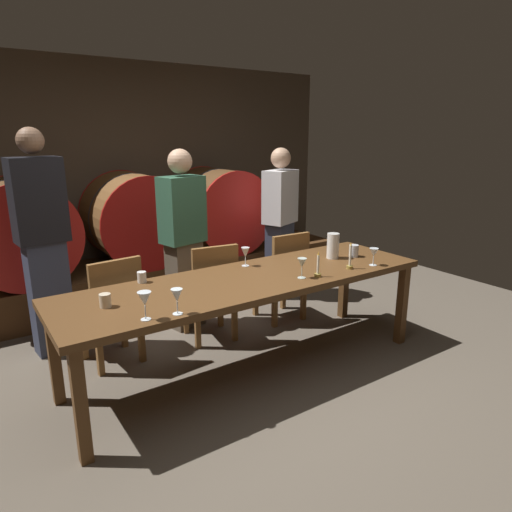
{
  "coord_description": "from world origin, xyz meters",
  "views": [
    {
      "loc": [
        -1.6,
        -2.51,
        1.79
      ],
      "look_at": [
        0.24,
        0.21,
        0.89
      ],
      "focal_mm": 31.79,
      "sensor_mm": 36.0,
      "label": 1
    }
  ],
  "objects_px": {
    "guest_left": "(43,242)",
    "guest_right": "(280,222)",
    "candle_left": "(318,270)",
    "cup_left": "(105,301)",
    "pitcher": "(333,246)",
    "wine_barrel_right": "(219,210)",
    "candle_right": "(350,261)",
    "wine_glass_center": "(245,253)",
    "wine_barrel_center": "(135,219)",
    "cup_center": "(142,277)",
    "guest_center": "(183,239)",
    "wine_glass_right": "(302,264)",
    "cup_right": "(354,251)",
    "wine_glass_far_right": "(374,253)",
    "wine_barrel_left": "(20,231)",
    "wine_glass_left": "(177,296)",
    "dining_table": "(250,286)",
    "chair_left": "(113,306)",
    "chair_right": "(284,272)",
    "wine_glass_far_left": "(145,299)"
  },
  "relations": [
    {
      "from": "pitcher",
      "to": "wine_glass_center",
      "type": "height_order",
      "value": "pitcher"
    },
    {
      "from": "chair_left",
      "to": "wine_glass_far_right",
      "type": "xyz_separation_m",
      "value": [
        1.83,
        -0.96,
        0.36
      ]
    },
    {
      "from": "wine_barrel_right",
      "to": "wine_glass_far_right",
      "type": "xyz_separation_m",
      "value": [
        0.08,
        -2.36,
        -0.03
      ]
    },
    {
      "from": "chair_left",
      "to": "chair_right",
      "type": "height_order",
      "value": "same"
    },
    {
      "from": "guest_left",
      "to": "guest_right",
      "type": "distance_m",
      "value": 2.38
    },
    {
      "from": "guest_left",
      "to": "wine_glass_far_right",
      "type": "relative_size",
      "value": 12.81
    },
    {
      "from": "wine_glass_center",
      "to": "cup_center",
      "type": "relative_size",
      "value": 1.95
    },
    {
      "from": "cup_left",
      "to": "cup_center",
      "type": "height_order",
      "value": "cup_left"
    },
    {
      "from": "pitcher",
      "to": "wine_barrel_center",
      "type": "bearing_deg",
      "value": 116.49
    },
    {
      "from": "pitcher",
      "to": "wine_barrel_right",
      "type": "bearing_deg",
      "value": 88.86
    },
    {
      "from": "chair_right",
      "to": "guest_left",
      "type": "bearing_deg",
      "value": -13.72
    },
    {
      "from": "cup_center",
      "to": "wine_glass_far_left",
      "type": "bearing_deg",
      "value": -108.74
    },
    {
      "from": "wine_glass_center",
      "to": "guest_right",
      "type": "bearing_deg",
      "value": 41.74
    },
    {
      "from": "wine_glass_left",
      "to": "cup_center",
      "type": "relative_size",
      "value": 1.99
    },
    {
      "from": "guest_center",
      "to": "wine_glass_right",
      "type": "height_order",
      "value": "guest_center"
    },
    {
      "from": "wine_barrel_right",
      "to": "candle_right",
      "type": "height_order",
      "value": "wine_barrel_right"
    },
    {
      "from": "chair_right",
      "to": "guest_center",
      "type": "distance_m",
      "value": 1.01
    },
    {
      "from": "guest_right",
      "to": "pitcher",
      "type": "relative_size",
      "value": 7.56
    },
    {
      "from": "candle_left",
      "to": "cup_right",
      "type": "relative_size",
      "value": 1.85
    },
    {
      "from": "wine_barrel_center",
      "to": "guest_left",
      "type": "distance_m",
      "value": 1.39
    },
    {
      "from": "wine_barrel_right",
      "to": "wine_glass_left",
      "type": "bearing_deg",
      "value": -124.45
    },
    {
      "from": "wine_barrel_center",
      "to": "dining_table",
      "type": "distance_m",
      "value": 2.09
    },
    {
      "from": "chair_left",
      "to": "wine_glass_left",
      "type": "distance_m",
      "value": 1.08
    },
    {
      "from": "chair_left",
      "to": "pitcher",
      "type": "xyz_separation_m",
      "value": [
        1.71,
        -0.61,
        0.37
      ]
    },
    {
      "from": "cup_center",
      "to": "pitcher",
      "type": "bearing_deg",
      "value": -10.33
    },
    {
      "from": "chair_left",
      "to": "guest_left",
      "type": "distance_m",
      "value": 0.77
    },
    {
      "from": "wine_glass_right",
      "to": "wine_glass_far_right",
      "type": "bearing_deg",
      "value": -5.78
    },
    {
      "from": "chair_right",
      "to": "cup_center",
      "type": "distance_m",
      "value": 1.55
    },
    {
      "from": "cup_left",
      "to": "guest_left",
      "type": "bearing_deg",
      "value": 96.49
    },
    {
      "from": "chair_right",
      "to": "cup_right",
      "type": "xyz_separation_m",
      "value": [
        0.26,
        -0.63,
        0.31
      ]
    },
    {
      "from": "wine_glass_far_left",
      "to": "wine_glass_far_right",
      "type": "relative_size",
      "value": 1.19
    },
    {
      "from": "wine_barrel_left",
      "to": "wine_glass_center",
      "type": "relative_size",
      "value": 6.4
    },
    {
      "from": "wine_barrel_right",
      "to": "wine_glass_far_right",
      "type": "bearing_deg",
      "value": -88.09
    },
    {
      "from": "wine_glass_left",
      "to": "cup_right",
      "type": "height_order",
      "value": "wine_glass_left"
    },
    {
      "from": "wine_barrel_center",
      "to": "cup_center",
      "type": "distance_m",
      "value": 1.83
    },
    {
      "from": "wine_barrel_center",
      "to": "cup_right",
      "type": "distance_m",
      "value": 2.4
    },
    {
      "from": "candle_left",
      "to": "cup_left",
      "type": "xyz_separation_m",
      "value": [
        -1.48,
        0.28,
        -0.01
      ]
    },
    {
      "from": "candle_right",
      "to": "wine_glass_center",
      "type": "height_order",
      "value": "candle_right"
    },
    {
      "from": "guest_center",
      "to": "cup_left",
      "type": "relative_size",
      "value": 19.3
    },
    {
      "from": "wine_barrel_right",
      "to": "guest_center",
      "type": "height_order",
      "value": "guest_center"
    },
    {
      "from": "dining_table",
      "to": "candle_right",
      "type": "relative_size",
      "value": 13.3
    },
    {
      "from": "wine_glass_far_right",
      "to": "cup_center",
      "type": "height_order",
      "value": "wine_glass_far_right"
    },
    {
      "from": "chair_right",
      "to": "cup_right",
      "type": "height_order",
      "value": "chair_right"
    },
    {
      "from": "chair_right",
      "to": "wine_glass_left",
      "type": "bearing_deg",
      "value": 34.12
    },
    {
      "from": "wine_barrel_right",
      "to": "cup_left",
      "type": "distance_m",
      "value": 2.86
    },
    {
      "from": "guest_center",
      "to": "candle_left",
      "type": "bearing_deg",
      "value": 97.83
    },
    {
      "from": "cup_left",
      "to": "cup_right",
      "type": "xyz_separation_m",
      "value": [
        2.12,
        -0.02,
        0.01
      ]
    },
    {
      "from": "candle_left",
      "to": "wine_glass_right",
      "type": "relative_size",
      "value": 1.27
    },
    {
      "from": "guest_center",
      "to": "wine_barrel_center",
      "type": "bearing_deg",
      "value": -98.28
    },
    {
      "from": "wine_glass_far_right",
      "to": "wine_glass_center",
      "type": "bearing_deg",
      "value": 146.87
    }
  ]
}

